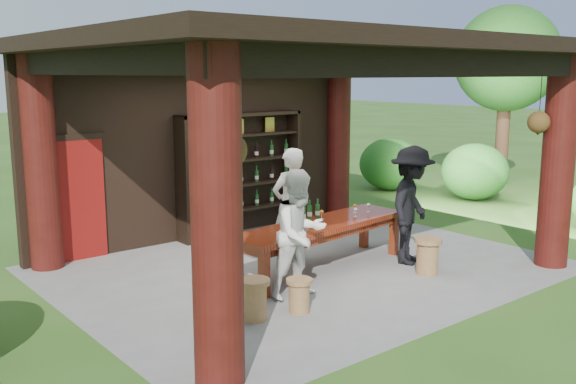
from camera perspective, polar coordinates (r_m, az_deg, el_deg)
ground at (r=10.23m, az=1.42°, el=-6.67°), size 90.00×90.00×0.00m
pavilion at (r=10.13m, az=-0.16°, el=5.47°), size 7.50×6.00×3.60m
wine_shelf at (r=12.17m, az=-4.20°, el=1.65°), size 2.61×0.40×2.29m
tasting_table at (r=9.95m, az=2.92°, el=-3.39°), size 3.32×1.18×0.75m
stool_near_left at (r=8.30m, az=1.01°, el=-9.10°), size 0.34×0.34×0.45m
stool_near_right at (r=10.04m, az=12.30°, el=-5.49°), size 0.42×0.42×0.55m
stool_far_left at (r=8.06m, az=-3.03°, el=-9.42°), size 0.40×0.40×0.52m
host at (r=10.24m, az=0.25°, el=-1.25°), size 0.71×0.49×1.87m
guest_woman at (r=8.70m, az=1.09°, el=-3.74°), size 0.86×0.68×1.76m
guest_man at (r=10.40m, az=10.91°, el=-1.16°), size 1.41×1.16×1.90m
table_bottles at (r=10.11m, az=1.99°, el=-1.57°), size 0.41×0.14×0.31m
table_glasses at (r=10.46m, az=5.58°, el=-1.65°), size 1.04×0.28×0.15m
napkin_basket at (r=9.36m, az=0.90°, el=-3.09°), size 0.28×0.21×0.14m
shrubs at (r=10.96m, az=5.09°, el=-2.47°), size 14.44×8.32×1.36m
trees at (r=13.23m, az=9.07°, el=11.89°), size 21.03×10.96×4.80m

